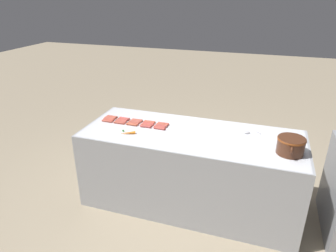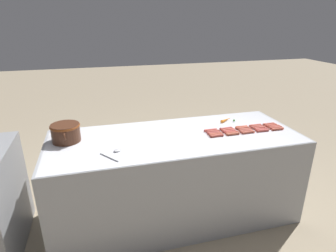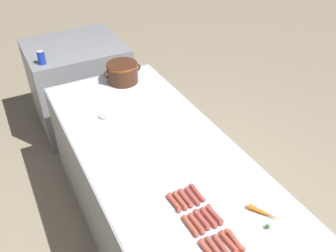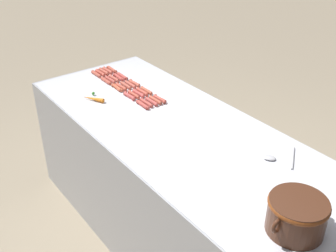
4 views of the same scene
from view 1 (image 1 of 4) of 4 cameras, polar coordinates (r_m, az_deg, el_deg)
The scene contains 30 objects.
ground_plane at distance 3.84m, azimuth 3.98°, elevation -13.80°, with size 20.00×20.00×0.00m, color gray.
griddle_counter at distance 3.58m, azimuth 4.19°, elevation -8.00°, with size 0.96×2.43×0.92m.
hot_dog_0 at distance 3.82m, azimuth -10.37°, elevation 1.75°, with size 0.03×0.14×0.03m.
hot_dog_1 at distance 3.74m, azimuth -8.13°, elevation 1.44°, with size 0.03×0.14×0.03m.
hot_dog_2 at distance 3.68m, azimuth -5.73°, elevation 1.14°, with size 0.04×0.14×0.03m.
hot_dog_3 at distance 3.62m, azimuth -3.38°, elevation 0.83°, with size 0.03×0.14×0.03m.
hot_dog_4 at distance 3.56m, azimuth -0.86°, elevation 0.48°, with size 0.04×0.14×0.03m.
hot_dog_5 at distance 3.79m, azimuth -10.70°, elevation 1.55°, with size 0.03×0.14×0.03m.
hot_dog_6 at distance 3.72m, azimuth -8.35°, elevation 1.25°, with size 0.03×0.14×0.03m.
hot_dog_7 at distance 3.65m, azimuth -5.98°, elevation 0.94°, with size 0.03×0.14×0.03m.
hot_dog_8 at distance 3.59m, azimuth -3.64°, elevation 0.63°, with size 0.03×0.14×0.03m.
hot_dog_9 at distance 3.53m, azimuth -1.09°, elevation 0.27°, with size 0.03×0.14×0.03m.
hot_dog_10 at distance 3.76m, azimuth -10.94°, elevation 1.36°, with size 0.03×0.14×0.03m.
hot_dog_11 at distance 3.68m, azimuth -8.70°, elevation 1.02°, with size 0.03×0.14×0.03m.
hot_dog_12 at distance 3.62m, azimuth -6.31°, elevation 0.73°, with size 0.03×0.14×0.03m.
hot_dog_13 at distance 3.55m, azimuth -3.73°, elevation 0.38°, with size 0.03×0.14×0.03m.
hot_dog_14 at distance 3.50m, azimuth -1.26°, elevation 0.05°, with size 0.03×0.14×0.03m.
hot_dog_15 at distance 3.73m, azimuth -11.09°, elevation 1.14°, with size 0.03×0.14×0.03m.
hot_dog_16 at distance 3.65m, azimuth -8.84°, elevation 0.80°, with size 0.03×0.14×0.03m.
hot_dog_17 at distance 3.58m, azimuth -6.55°, elevation 0.48°, with size 0.03×0.14×0.03m.
hot_dog_18 at distance 3.52m, azimuth -4.04°, elevation 0.16°, with size 0.03×0.14×0.03m.
hot_dog_19 at distance 3.47m, azimuth -1.57°, elevation -0.19°, with size 0.03×0.14×0.03m.
hot_dog_20 at distance 3.70m, azimuth -11.34°, elevation 0.92°, with size 0.03×0.14×0.03m.
hot_dog_21 at distance 3.62m, azimuth -9.15°, elevation 0.59°, with size 0.03×0.14×0.03m.
hot_dog_22 at distance 3.56m, azimuth -6.81°, elevation 0.29°, with size 0.03×0.14×0.03m.
hot_dog_23 at distance 3.49m, azimuth -4.26°, elevation -0.08°, with size 0.03×0.14×0.03m.
hot_dog_24 at distance 3.43m, azimuth -1.62°, elevation -0.45°, with size 0.03×0.14×0.03m.
bean_pot at distance 3.13m, azimuth 22.02°, elevation -3.26°, with size 0.33×0.27×0.17m.
serving_spoon at distance 3.49m, azimuth 15.02°, elevation -1.02°, with size 0.24×0.19×0.02m.
carrot at distance 3.35m, azimuth -7.63°, elevation -1.29°, with size 0.11×0.17×0.03m.
Camera 1 is at (2.95, 0.71, 2.35)m, focal length 32.56 mm.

